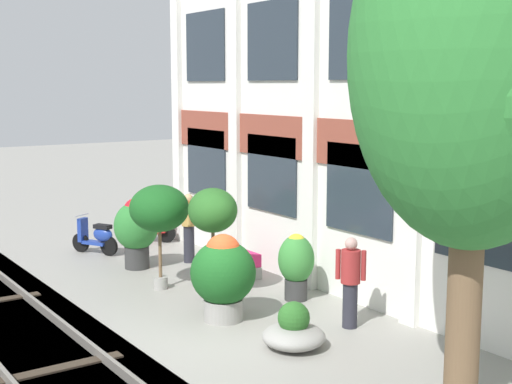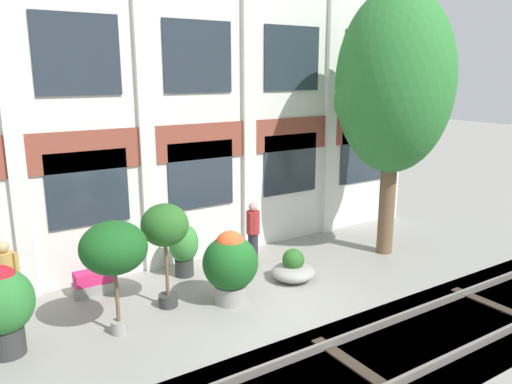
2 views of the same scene
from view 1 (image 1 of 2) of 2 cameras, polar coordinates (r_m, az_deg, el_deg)
name	(u,v)px [view 1 (image 1 of 2)]	position (r m, az deg, el deg)	size (l,w,h in m)	color
ground_plane	(220,336)	(12.30, -2.88, -11.42)	(80.00, 80.00, 0.00)	gray
apartment_facade	(371,105)	(13.63, 9.15, 6.91)	(14.47, 0.64, 7.70)	silver
rail_tracks	(59,382)	(11.24, -15.49, -14.44)	(22.11, 2.80, 0.43)	#423F3A
broadleaf_tree	(475,64)	(8.81, 17.11, 9.73)	(3.12, 2.97, 6.87)	brown
potted_plant_ribbed_drum	(296,262)	(14.06, 3.23, -5.59)	(0.72, 0.72, 1.33)	#333333
potted_plant_stone_basin	(223,273)	(12.83, -2.65, -6.52)	(1.18, 1.18, 1.58)	gray
potted_plant_wide_bowl	(294,332)	(11.69, 3.03, -11.08)	(1.03, 1.03, 0.77)	gray
potted_plant_terracotta_small	(159,210)	(14.73, -7.75, -1.40)	(1.23, 1.23, 2.19)	gray
potted_plant_fluted_column	(136,228)	(16.63, -9.56, -2.82)	(1.03, 1.03, 1.64)	#333333
potted_plant_square_trough	(244,264)	(15.92, -1.00, -5.80)	(0.98, 0.52, 0.53)	gray
potted_plant_tall_urn	(213,215)	(13.93, -3.48, -1.81)	(0.97, 0.97, 2.22)	#333333
scooter_near_curb	(97,237)	(18.31, -12.64, -3.52)	(1.26, 0.79, 0.98)	black
scooter_second_parked	(148,226)	(19.43, -8.67, -2.72)	(0.92, 1.14, 0.98)	black
resident_by_doorway	(189,226)	(17.03, -5.40, -2.70)	(0.47, 0.34, 1.66)	#282833
resident_watching_tracks	(350,280)	(12.55, 7.57, -6.96)	(0.41, 0.39, 1.61)	#282833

